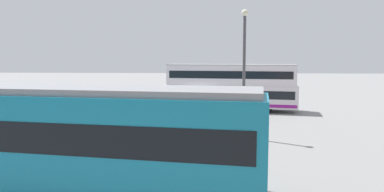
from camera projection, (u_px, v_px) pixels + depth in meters
The scene contains 7 objects.
ground_plane at pixel (193, 115), 26.66m from camera, with size 160.00×160.00×0.00m, color gray.
double_decker_bus at pixel (231, 87), 28.93m from camera, with size 10.97×4.28×3.79m.
tram_yellow at pixel (39, 136), 11.26m from camera, with size 14.57×4.51×3.36m.
pedestrian_near_railing at pixel (116, 108), 23.38m from camera, with size 0.45×0.45×1.70m.
pedestrian_railing at pixel (101, 114), 22.13m from camera, with size 9.17×1.35×1.08m.
info_sign at pixel (31, 100), 22.28m from camera, with size 1.20×0.31×2.34m.
street_lamp at pixel (244, 64), 18.44m from camera, with size 0.36×0.36×6.78m.
Camera 1 is at (-1.54, 26.32, 4.20)m, focal length 32.80 mm.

